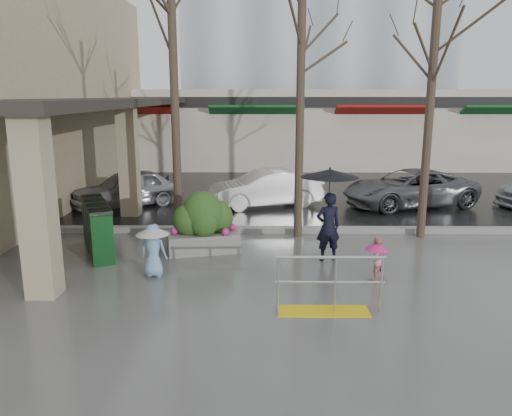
{
  "coord_description": "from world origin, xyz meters",
  "views": [
    {
      "loc": [
        0.19,
        -9.37,
        3.72
      ],
      "look_at": [
        0.09,
        1.32,
        1.3
      ],
      "focal_mm": 35.0,
      "sensor_mm": 36.0,
      "label": 1
    }
  ],
  "objects_px": {
    "tree_west": "(173,39)",
    "child_pink": "(376,256)",
    "planter": "(203,223)",
    "car_c": "(409,188)",
    "tree_mideast": "(434,48)",
    "car_a": "(127,188)",
    "tree_midwest": "(302,32)",
    "news_boxes": "(97,228)",
    "car_b": "(265,188)",
    "woman": "(329,202)",
    "child_blue": "(153,245)",
    "handrail": "(327,292)"
  },
  "relations": [
    {
      "from": "planter",
      "to": "car_c",
      "type": "xyz_separation_m",
      "value": [
        6.46,
        5.11,
        -0.08
      ]
    },
    {
      "from": "child_pink",
      "to": "news_boxes",
      "type": "distance_m",
      "value": 6.53
    },
    {
      "from": "car_b",
      "to": "woman",
      "type": "bearing_deg",
      "value": -3.65
    },
    {
      "from": "car_a",
      "to": "child_blue",
      "type": "bearing_deg",
      "value": -13.86
    },
    {
      "from": "tree_west",
      "to": "child_pink",
      "type": "distance_m",
      "value": 7.22
    },
    {
      "from": "tree_midwest",
      "to": "woman",
      "type": "xyz_separation_m",
      "value": [
        0.54,
        -1.96,
        -3.86
      ]
    },
    {
      "from": "car_a",
      "to": "car_b",
      "type": "distance_m",
      "value": 4.7
    },
    {
      "from": "handrail",
      "to": "child_pink",
      "type": "bearing_deg",
      "value": 52.18
    },
    {
      "from": "tree_west",
      "to": "car_c",
      "type": "bearing_deg",
      "value": 27.55
    },
    {
      "from": "woman",
      "to": "planter",
      "type": "xyz_separation_m",
      "value": [
        -2.93,
        0.65,
        -0.67
      ]
    },
    {
      "from": "tree_west",
      "to": "car_b",
      "type": "height_order",
      "value": "tree_west"
    },
    {
      "from": "child_pink",
      "to": "child_blue",
      "type": "relative_size",
      "value": 0.82
    },
    {
      "from": "car_c",
      "to": "car_b",
      "type": "bearing_deg",
      "value": -104.75
    },
    {
      "from": "planter",
      "to": "tree_mideast",
      "type": "bearing_deg",
      "value": 13.01
    },
    {
      "from": "news_boxes",
      "to": "tree_mideast",
      "type": "bearing_deg",
      "value": -14.21
    },
    {
      "from": "handrail",
      "to": "child_blue",
      "type": "distance_m",
      "value": 3.84
    },
    {
      "from": "car_c",
      "to": "child_blue",
      "type": "bearing_deg",
      "value": -62.6
    },
    {
      "from": "tree_west",
      "to": "car_a",
      "type": "distance_m",
      "value": 6.23
    },
    {
      "from": "child_blue",
      "to": "news_boxes",
      "type": "bearing_deg",
      "value": -32.43
    },
    {
      "from": "tree_mideast",
      "to": "car_a",
      "type": "height_order",
      "value": "tree_mideast"
    },
    {
      "from": "news_boxes",
      "to": "car_c",
      "type": "bearing_deg",
      "value": 6.0
    },
    {
      "from": "child_pink",
      "to": "car_c",
      "type": "distance_m",
      "value": 7.56
    },
    {
      "from": "handrail",
      "to": "tree_midwest",
      "type": "height_order",
      "value": "tree_midwest"
    },
    {
      "from": "tree_mideast",
      "to": "woman",
      "type": "bearing_deg",
      "value": -144.61
    },
    {
      "from": "woman",
      "to": "planter",
      "type": "height_order",
      "value": "woman"
    },
    {
      "from": "handrail",
      "to": "car_c",
      "type": "relative_size",
      "value": 0.42
    },
    {
      "from": "child_pink",
      "to": "planter",
      "type": "distance_m",
      "value": 4.23
    },
    {
      "from": "news_boxes",
      "to": "tree_midwest",
      "type": "bearing_deg",
      "value": -7.74
    },
    {
      "from": "tree_mideast",
      "to": "planter",
      "type": "distance_m",
      "value": 7.17
    },
    {
      "from": "tree_midwest",
      "to": "news_boxes",
      "type": "height_order",
      "value": "tree_midwest"
    },
    {
      "from": "tree_mideast",
      "to": "news_boxes",
      "type": "distance_m",
      "value": 9.37
    },
    {
      "from": "tree_west",
      "to": "woman",
      "type": "relative_size",
      "value": 3.14
    },
    {
      "from": "tree_midwest",
      "to": "tree_mideast",
      "type": "height_order",
      "value": "tree_midwest"
    },
    {
      "from": "woman",
      "to": "car_a",
      "type": "height_order",
      "value": "woman"
    },
    {
      "from": "tree_midwest",
      "to": "car_a",
      "type": "relative_size",
      "value": 1.89
    },
    {
      "from": "woman",
      "to": "car_b",
      "type": "bearing_deg",
      "value": -90.41
    },
    {
      "from": "tree_west",
      "to": "tree_midwest",
      "type": "height_order",
      "value": "tree_midwest"
    },
    {
      "from": "tree_mideast",
      "to": "child_pink",
      "type": "bearing_deg",
      "value": -120.83
    },
    {
      "from": "car_a",
      "to": "car_c",
      "type": "relative_size",
      "value": 0.82
    },
    {
      "from": "car_a",
      "to": "news_boxes",
      "type": "bearing_deg",
      "value": -25.92
    },
    {
      "from": "planter",
      "to": "handrail",
      "type": "bearing_deg",
      "value": -53.74
    },
    {
      "from": "car_a",
      "to": "tree_mideast",
      "type": "bearing_deg",
      "value": 34.69
    },
    {
      "from": "tree_midwest",
      "to": "planter",
      "type": "relative_size",
      "value": 3.78
    },
    {
      "from": "handrail",
      "to": "planter",
      "type": "distance_m",
      "value": 4.33
    },
    {
      "from": "car_c",
      "to": "tree_midwest",
      "type": "bearing_deg",
      "value": -62.68
    },
    {
      "from": "car_b",
      "to": "planter",
      "type": "bearing_deg",
      "value": -34.49
    },
    {
      "from": "woman",
      "to": "news_boxes",
      "type": "xyz_separation_m",
      "value": [
        -5.46,
        0.5,
        -0.75
      ]
    },
    {
      "from": "child_blue",
      "to": "planter",
      "type": "distance_m",
      "value": 1.92
    },
    {
      "from": "tree_mideast",
      "to": "planter",
      "type": "bearing_deg",
      "value": -166.99
    },
    {
      "from": "news_boxes",
      "to": "handrail",
      "type": "bearing_deg",
      "value": -57.58
    }
  ]
}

